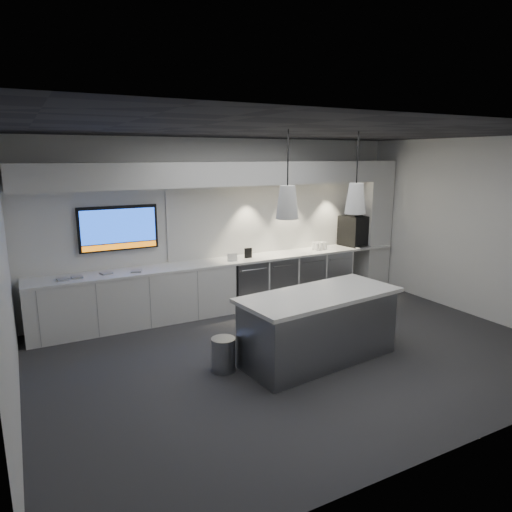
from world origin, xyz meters
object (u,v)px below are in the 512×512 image
bin (223,354)px  island (319,326)px  coffee_machine (354,229)px  wall_tv (119,228)px

bin → island: bearing=-13.3°
bin → coffee_machine: 4.58m
bin → coffee_machine: (3.88, 2.20, 1.01)m
island → coffee_machine: 3.70m
wall_tv → coffee_machine: bearing=-3.1°
wall_tv → coffee_machine: wall_tv is taller
wall_tv → bin: bearing=-73.3°
wall_tv → bin: size_ratio=2.87×
island → bin: size_ratio=5.28×
island → coffee_machine: size_ratio=2.87×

